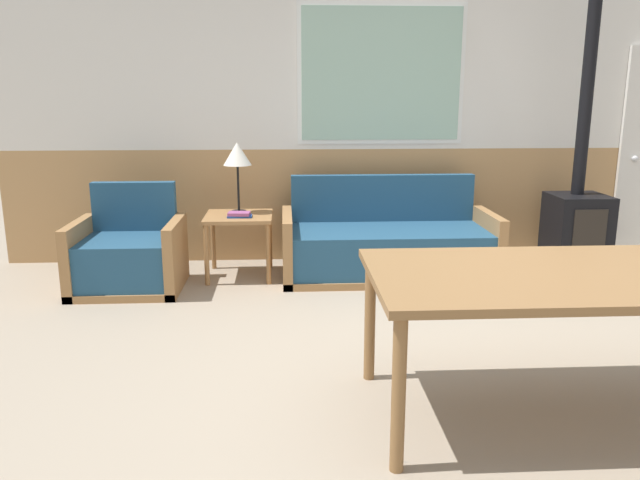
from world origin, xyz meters
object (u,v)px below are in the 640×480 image
at_px(wood_stove, 578,209).
at_px(dining_table, 576,284).
at_px(table_lamp, 237,156).
at_px(couch, 387,247).
at_px(side_table, 239,224).
at_px(armchair, 129,257).

bearing_deg(wood_stove, dining_table, -115.62).
bearing_deg(dining_table, table_lamp, 124.38).
xyz_separation_m(dining_table, wood_stove, (1.22, 2.55, -0.11)).
height_order(couch, table_lamp, table_lamp).
distance_m(dining_table, wood_stove, 2.83).
relative_size(side_table, table_lamp, 0.94).
relative_size(couch, armchair, 2.14).
height_order(table_lamp, wood_stove, wood_stove).
height_order(side_table, wood_stove, wood_stove).
bearing_deg(armchair, couch, -9.10).
distance_m(armchair, table_lamp, 1.24).
bearing_deg(couch, table_lamp, 173.62).
bearing_deg(side_table, wood_stove, 0.60).
bearing_deg(wood_stove, couch, -177.47).
bearing_deg(couch, dining_table, -78.66).
xyz_separation_m(side_table, table_lamp, (-0.00, 0.10, 0.58)).
xyz_separation_m(armchair, table_lamp, (0.87, 0.41, 0.78)).
distance_m(side_table, table_lamp, 0.59).
distance_m(couch, armchair, 2.18).
distance_m(armchair, wood_stove, 3.91).
bearing_deg(couch, side_table, 178.03).
height_order(couch, dining_table, couch).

